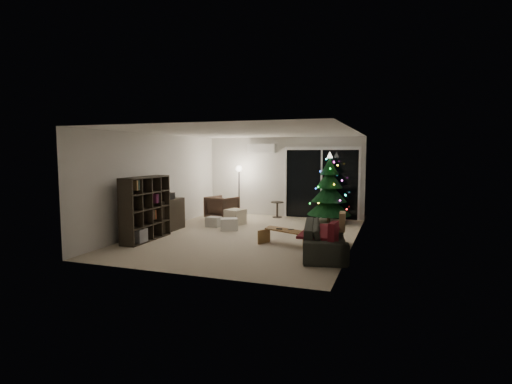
{
  "coord_description": "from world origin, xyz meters",
  "views": [
    {
      "loc": [
        3.35,
        -8.94,
        2.02
      ],
      "look_at": [
        0.1,
        0.3,
        1.05
      ],
      "focal_mm": 28.0,
      "sensor_mm": 36.0,
      "label": 1
    }
  ],
  "objects_px": {
    "media_cabinet": "(164,216)",
    "christmas_tree": "(329,187)",
    "sofa": "(325,238)",
    "armchair": "(222,208)",
    "coffee_table": "(286,237)",
    "bookshelf": "(139,208)"
  },
  "relations": [
    {
      "from": "media_cabinet",
      "to": "coffee_table",
      "type": "bearing_deg",
      "value": -6.52
    },
    {
      "from": "bookshelf",
      "to": "sofa",
      "type": "height_order",
      "value": "bookshelf"
    },
    {
      "from": "media_cabinet",
      "to": "coffee_table",
      "type": "distance_m",
      "value": 3.4
    },
    {
      "from": "sofa",
      "to": "coffee_table",
      "type": "height_order",
      "value": "sofa"
    },
    {
      "from": "sofa",
      "to": "coffee_table",
      "type": "distance_m",
      "value": 1.04
    },
    {
      "from": "sofa",
      "to": "coffee_table",
      "type": "bearing_deg",
      "value": 55.22
    },
    {
      "from": "sofa",
      "to": "coffee_table",
      "type": "relative_size",
      "value": 1.95
    },
    {
      "from": "coffee_table",
      "to": "sofa",
      "type": "bearing_deg",
      "value": -0.75
    },
    {
      "from": "armchair",
      "to": "christmas_tree",
      "type": "xyz_separation_m",
      "value": [
        3.1,
        0.61,
        0.66
      ]
    },
    {
      "from": "bookshelf",
      "to": "christmas_tree",
      "type": "height_order",
      "value": "christmas_tree"
    },
    {
      "from": "armchair",
      "to": "sofa",
      "type": "relative_size",
      "value": 0.38
    },
    {
      "from": "sofa",
      "to": "christmas_tree",
      "type": "relative_size",
      "value": 1.02
    },
    {
      "from": "coffee_table",
      "to": "bookshelf",
      "type": "bearing_deg",
      "value": -146.44
    },
    {
      "from": "sofa",
      "to": "christmas_tree",
      "type": "xyz_separation_m",
      "value": [
        -0.5,
        3.58,
        0.71
      ]
    },
    {
      "from": "sofa",
      "to": "armchair",
      "type": "bearing_deg",
      "value": 40.24
    },
    {
      "from": "sofa",
      "to": "media_cabinet",
      "type": "bearing_deg",
      "value": 68.39
    },
    {
      "from": "media_cabinet",
      "to": "sofa",
      "type": "xyz_separation_m",
      "value": [
        4.3,
        -0.86,
        -0.1
      ]
    },
    {
      "from": "media_cabinet",
      "to": "christmas_tree",
      "type": "bearing_deg",
      "value": 36.4
    },
    {
      "from": "armchair",
      "to": "christmas_tree",
      "type": "bearing_deg",
      "value": -150.81
    },
    {
      "from": "bookshelf",
      "to": "christmas_tree",
      "type": "xyz_separation_m",
      "value": [
        3.8,
        3.74,
        0.28
      ]
    },
    {
      "from": "armchair",
      "to": "christmas_tree",
      "type": "height_order",
      "value": "christmas_tree"
    },
    {
      "from": "media_cabinet",
      "to": "armchair",
      "type": "xyz_separation_m",
      "value": [
        0.7,
        2.1,
        -0.05
      ]
    }
  ]
}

